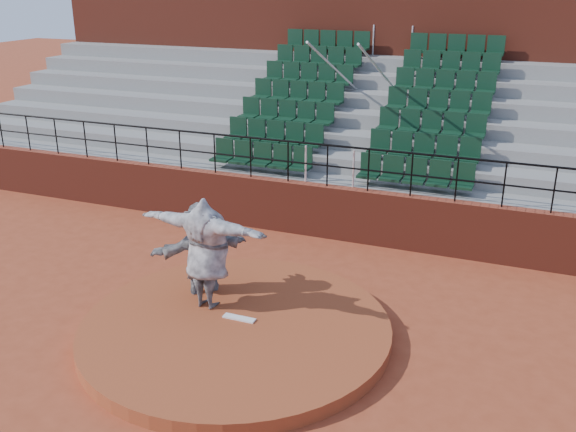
# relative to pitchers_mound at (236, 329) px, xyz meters

# --- Properties ---
(ground) EXTENTS (90.00, 90.00, 0.00)m
(ground) POSITION_rel_pitchers_mound_xyz_m (0.00, 0.00, -0.12)
(ground) COLOR #983E22
(ground) RESTS_ON ground
(pitchers_mound) EXTENTS (5.50, 5.50, 0.25)m
(pitchers_mound) POSITION_rel_pitchers_mound_xyz_m (0.00, 0.00, 0.00)
(pitchers_mound) COLOR #974122
(pitchers_mound) RESTS_ON ground
(pitching_rubber) EXTENTS (0.60, 0.15, 0.03)m
(pitching_rubber) POSITION_rel_pitchers_mound_xyz_m (0.00, 0.15, 0.14)
(pitching_rubber) COLOR white
(pitching_rubber) RESTS_ON pitchers_mound
(boundary_wall) EXTENTS (24.00, 0.30, 1.30)m
(boundary_wall) POSITION_rel_pitchers_mound_xyz_m (0.00, 5.00, 0.53)
(boundary_wall) COLOR maroon
(boundary_wall) RESTS_ON ground
(wall_railing) EXTENTS (24.04, 0.05, 1.03)m
(wall_railing) POSITION_rel_pitchers_mound_xyz_m (0.00, 5.00, 1.90)
(wall_railing) COLOR black
(wall_railing) RESTS_ON boundary_wall
(seating_deck) EXTENTS (24.00, 5.97, 4.63)m
(seating_deck) POSITION_rel_pitchers_mound_xyz_m (0.00, 8.65, 1.31)
(seating_deck) COLOR gray
(seating_deck) RESTS_ON ground
(press_box_facade) EXTENTS (24.00, 3.00, 7.10)m
(press_box_facade) POSITION_rel_pitchers_mound_xyz_m (0.00, 12.60, 3.43)
(press_box_facade) COLOR maroon
(press_box_facade) RESTS_ON ground
(pitcher) EXTENTS (2.66, 0.95, 2.12)m
(pitcher) POSITION_rel_pitchers_mound_xyz_m (-0.75, 0.41, 1.18)
(pitcher) COLOR black
(pitcher) RESTS_ON pitchers_mound
(fielder) EXTENTS (1.78, 1.77, 2.05)m
(fielder) POSITION_rel_pitchers_mound_xyz_m (-1.14, 0.92, 0.90)
(fielder) COLOR black
(fielder) RESTS_ON ground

